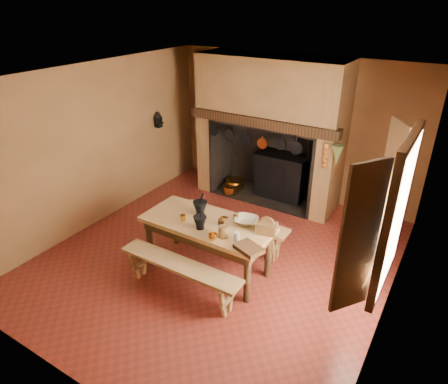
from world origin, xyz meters
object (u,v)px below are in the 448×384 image
at_px(mixing_bowl, 246,221).
at_px(wicker_basket, 267,227).
at_px(work_table, 207,230).
at_px(coffee_grinder, 223,221).
at_px(iron_range, 282,175).
at_px(bench_front, 180,271).

bearing_deg(mixing_bowl, wicker_basket, -12.21).
bearing_deg(work_table, mixing_bowl, 29.28).
bearing_deg(wicker_basket, coffee_grinder, 179.79).
bearing_deg(iron_range, coffee_grinder, -83.52).
distance_m(work_table, bench_front, 0.74).
xyz_separation_m(iron_range, work_table, (0.07, -2.80, 0.21)).
height_order(coffee_grinder, mixing_bowl, coffee_grinder).
relative_size(bench_front, mixing_bowl, 5.56).
bearing_deg(wicker_basket, bench_front, -148.12).
bearing_deg(work_table, bench_front, -90.00).
distance_m(iron_range, coffee_grinder, 2.79).
distance_m(coffee_grinder, mixing_bowl, 0.33).
bearing_deg(bench_front, wicker_basket, 45.36).
bearing_deg(iron_range, mixing_bowl, -77.60).
bearing_deg(work_table, iron_range, 91.35).
relative_size(work_table, coffee_grinder, 11.63).
bearing_deg(mixing_bowl, work_table, -150.72).
relative_size(bench_front, coffee_grinder, 11.24).
height_order(bench_front, coffee_grinder, coffee_grinder).
height_order(work_table, bench_front, work_table).
relative_size(bench_front, wicker_basket, 5.97).
xyz_separation_m(coffee_grinder, wicker_basket, (0.61, 0.14, 0.02)).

